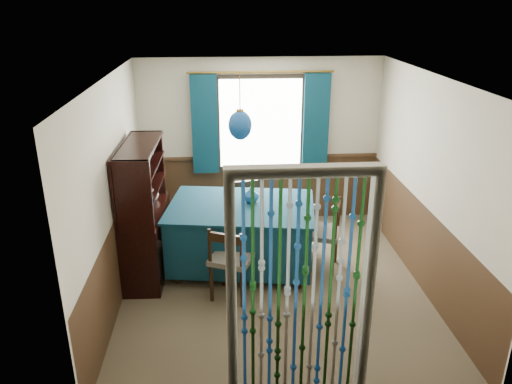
{
  "coord_description": "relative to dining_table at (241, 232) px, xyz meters",
  "views": [
    {
      "loc": [
        -0.59,
        -5.25,
        3.29
      ],
      "look_at": [
        -0.18,
        0.39,
        1.07
      ],
      "focal_mm": 35.0,
      "sensor_mm": 36.0,
      "label": 1
    }
  ],
  "objects": [
    {
      "name": "wall_back",
      "position": [
        0.36,
        1.53,
        0.75
      ],
      "size": [
        3.6,
        0.0,
        3.6
      ],
      "primitive_type": "plane",
      "rotation": [
        1.57,
        0.0,
        0.0
      ],
      "color": "beige",
      "rests_on": "ground"
    },
    {
      "name": "wall_right",
      "position": [
        2.16,
        -0.47,
        0.75
      ],
      "size": [
        0.0,
        4.0,
        4.0
      ],
      "primitive_type": "plane",
      "rotation": [
        1.57,
        0.0,
        -1.57
      ],
      "color": "beige",
      "rests_on": "ground"
    },
    {
      "name": "pendant_lamp",
      "position": [
        -0.0,
        -0.0,
        1.39
      ],
      "size": [
        0.28,
        0.28,
        0.78
      ],
      "color": "olive",
      "rests_on": "ceiling"
    },
    {
      "name": "wall_left",
      "position": [
        -1.44,
        -0.47,
        0.75
      ],
      "size": [
        0.0,
        4.0,
        4.0
      ],
      "primitive_type": "plane",
      "rotation": [
        1.57,
        0.0,
        1.57
      ],
      "color": "beige",
      "rests_on": "ground"
    },
    {
      "name": "ceiling",
      "position": [
        0.36,
        -0.47,
        2.0
      ],
      "size": [
        4.0,
        4.0,
        0.0
      ],
      "primitive_type": "plane",
      "rotation": [
        3.14,
        0.0,
        0.0
      ],
      "color": "silver",
      "rests_on": "ground"
    },
    {
      "name": "dining_table",
      "position": [
        0.0,
        0.0,
        0.0
      ],
      "size": [
        1.96,
        1.49,
        0.87
      ],
      "rotation": [
        0.0,
        0.0,
        -0.15
      ],
      "color": "#0C3040",
      "rests_on": "floor"
    },
    {
      "name": "vase_sideboard",
      "position": [
        -1.14,
        0.32,
        0.45
      ],
      "size": [
        0.22,
        0.22,
        0.2
      ],
      "primitive_type": "imported",
      "rotation": [
        0.0,
        0.0,
        -0.14
      ],
      "color": "beige",
      "rests_on": "sideboard"
    },
    {
      "name": "chair_far",
      "position": [
        0.13,
        0.72,
        -0.02
      ],
      "size": [
        0.5,
        0.49,
        0.9
      ],
      "rotation": [
        0.0,
        0.0,
        3.29
      ],
      "color": "black",
      "rests_on": "floor"
    },
    {
      "name": "wainscot_back",
      "position": [
        0.36,
        1.51,
        0.0
      ],
      "size": [
        3.6,
        0.0,
        3.6
      ],
      "primitive_type": "plane",
      "rotation": [
        1.57,
        0.0,
        0.0
      ],
      "color": "#3D2817",
      "rests_on": "ground"
    },
    {
      "name": "doorway",
      "position": [
        0.36,
        -2.41,
        0.55
      ],
      "size": [
        1.16,
        0.12,
        2.18
      ],
      "primitive_type": null,
      "color": "silver",
      "rests_on": "ground"
    },
    {
      "name": "window",
      "position": [
        0.36,
        1.48,
        1.05
      ],
      "size": [
        1.32,
        0.12,
        1.42
      ],
      "primitive_type": "cube",
      "color": "black",
      "rests_on": "wall_back"
    },
    {
      "name": "chair_near",
      "position": [
        -0.15,
        -0.7,
        -0.01
      ],
      "size": [
        0.59,
        0.58,
        0.92
      ],
      "rotation": [
        0.0,
        0.0,
        -0.39
      ],
      "color": "black",
      "rests_on": "floor"
    },
    {
      "name": "chair_left",
      "position": [
        -1.05,
        0.13,
        -0.02
      ],
      "size": [
        0.44,
        0.46,
        0.89
      ],
      "rotation": [
        0.0,
        0.0,
        -1.51
      ],
      "color": "black",
      "rests_on": "floor"
    },
    {
      "name": "vase_table",
      "position": [
        0.13,
        0.1,
        0.47
      ],
      "size": [
        0.23,
        0.23,
        0.19
      ],
      "primitive_type": "imported",
      "rotation": [
        0.0,
        0.0,
        -0.34
      ],
      "color": "navy",
      "rests_on": "dining_table"
    },
    {
      "name": "sideboard",
      "position": [
        -1.2,
        -0.03,
        0.09
      ],
      "size": [
        0.48,
        1.3,
        1.69
      ],
      "rotation": [
        0.0,
        0.0,
        -0.03
      ],
      "color": "black",
      "rests_on": "floor"
    },
    {
      "name": "wall_front",
      "position": [
        0.36,
        -2.47,
        0.75
      ],
      "size": [
        3.6,
        0.0,
        3.6
      ],
      "primitive_type": "plane",
      "rotation": [
        -1.57,
        0.0,
        0.0
      ],
      "color": "beige",
      "rests_on": "ground"
    },
    {
      "name": "bowl_shelf",
      "position": [
        -1.14,
        -0.29,
        0.69
      ],
      "size": [
        0.31,
        0.31,
        0.06
      ],
      "primitive_type": "imported",
      "rotation": [
        0.0,
        0.0,
        -0.4
      ],
      "color": "beige",
      "rests_on": "sideboard"
    },
    {
      "name": "wainscot_left",
      "position": [
        -1.43,
        -0.47,
        0.0
      ],
      "size": [
        0.0,
        4.0,
        4.0
      ],
      "primitive_type": "plane",
      "rotation": [
        1.57,
        0.0,
        1.57
      ],
      "color": "#3D2817",
      "rests_on": "ground"
    },
    {
      "name": "wainscot_right",
      "position": [
        2.14,
        -0.47,
        0.0
      ],
      "size": [
        0.0,
        4.0,
        4.0
      ],
      "primitive_type": "plane",
      "rotation": [
        1.57,
        0.0,
        -1.57
      ],
      "color": "#3D2817",
      "rests_on": "ground"
    },
    {
      "name": "chair_right",
      "position": [
        1.04,
        -0.1,
        0.0
      ],
      "size": [
        0.56,
        0.58,
        0.94
      ],
      "rotation": [
        0.0,
        0.0,
        1.25
      ],
      "color": "black",
      "rests_on": "floor"
    },
    {
      "name": "wainscot_front",
      "position": [
        0.36,
        -2.46,
        0.0
      ],
      "size": [
        3.6,
        0.0,
        3.6
      ],
      "primitive_type": "plane",
      "rotation": [
        -1.57,
        0.0,
        0.0
      ],
      "color": "#3D2817",
      "rests_on": "ground"
    },
    {
      "name": "floor",
      "position": [
        0.36,
        -0.47,
        -0.5
      ],
      "size": [
        4.0,
        4.0,
        0.0
      ],
      "primitive_type": "plane",
      "color": "brown",
      "rests_on": "ground"
    }
  ]
}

